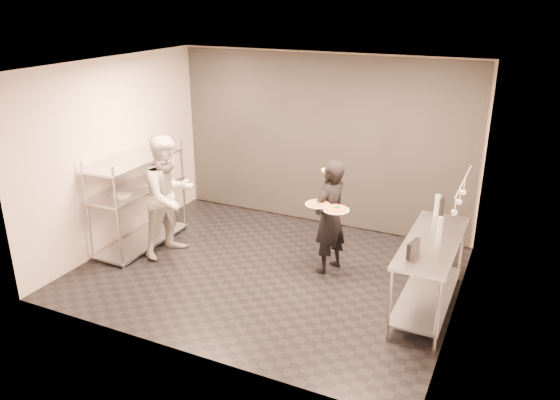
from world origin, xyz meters
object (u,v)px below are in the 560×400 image
at_px(bottle_clear, 440,225).
at_px(bottle_dark, 442,207).
at_px(pizza_plate_far, 336,209).
at_px(prep_counter, 430,262).
at_px(waiter, 330,217).
at_px(bottle_green, 437,205).
at_px(salad_plate, 332,169).
at_px(pizza_plate_near, 317,204).
at_px(pass_rack, 138,197).
at_px(pos_monitor, 413,249).
at_px(chef, 169,196).

xyz_separation_m(bottle_clear, bottle_dark, (-0.08, 0.58, 0.01)).
bearing_deg(bottle_dark, pizza_plate_far, -152.70).
relative_size(prep_counter, bottle_clear, 8.52).
xyz_separation_m(waiter, bottle_green, (1.34, 0.37, 0.26)).
relative_size(salad_plate, bottle_green, 0.98).
bearing_deg(bottle_dark, pizza_plate_near, -157.84).
bearing_deg(prep_counter, waiter, 163.51).
bearing_deg(salad_plate, pizza_plate_far, -62.85).
xyz_separation_m(pass_rack, bottle_green, (4.23, 0.80, 0.29)).
relative_size(pos_monitor, bottle_dark, 1.04).
height_order(waiter, chef, chef).
height_order(salad_plate, bottle_dark, salad_plate).
xyz_separation_m(salad_plate, bottle_clear, (1.56, -0.46, -0.37)).
bearing_deg(prep_counter, bottle_dark, 93.29).
relative_size(waiter, salad_plate, 5.79).
bearing_deg(salad_plate, prep_counter, -24.07).
height_order(pizza_plate_near, pizza_plate_far, pizza_plate_near).
bearing_deg(chef, pass_rack, 100.76).
height_order(salad_plate, pos_monitor, salad_plate).
xyz_separation_m(prep_counter, bottle_dark, (-0.05, 0.80, 0.41)).
xyz_separation_m(pass_rack, prep_counter, (4.33, 0.00, -0.14)).
distance_m(pos_monitor, bottle_green, 1.32).
distance_m(chef, bottle_green, 3.73).
xyz_separation_m(chef, pos_monitor, (3.61, -0.47, 0.12)).
relative_size(prep_counter, bottle_dark, 7.48).
bearing_deg(bottle_dark, prep_counter, -86.71).
xyz_separation_m(salad_plate, bottle_dark, (1.48, 0.12, -0.35)).
relative_size(pass_rack, pos_monitor, 6.38).
distance_m(waiter, chef, 2.34).
height_order(chef, salad_plate, chef).
xyz_separation_m(waiter, pizza_plate_near, (-0.09, -0.23, 0.26)).
distance_m(prep_counter, pizza_plate_near, 1.60).
bearing_deg(bottle_clear, pizza_plate_near, -179.04).
height_order(pos_monitor, bottle_dark, bottle_dark).
xyz_separation_m(pizza_plate_far, bottle_green, (1.16, 0.63, 0.03)).
xyz_separation_m(prep_counter, pos_monitor, (-0.12, -0.52, 0.38)).
height_order(pizza_plate_near, bottle_green, bottle_green).
height_order(pizza_plate_near, salad_plate, salad_plate).
bearing_deg(pass_rack, bottle_clear, 2.94).
relative_size(pos_monitor, bottle_green, 0.89).
xyz_separation_m(prep_counter, bottle_clear, (0.04, 0.22, 0.40)).
xyz_separation_m(pizza_plate_far, bottle_clear, (1.30, 0.05, -0.01)).
bearing_deg(bottle_green, bottle_clear, -76.79).
relative_size(waiter, chef, 0.90).
distance_m(pizza_plate_far, salad_plate, 0.68).
relative_size(pass_rack, bottle_green, 5.68).
relative_size(pizza_plate_near, bottle_clear, 1.53).
relative_size(prep_counter, salad_plate, 6.51).
distance_m(waiter, pos_monitor, 1.63).
bearing_deg(bottle_green, bottle_dark, 0.00).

